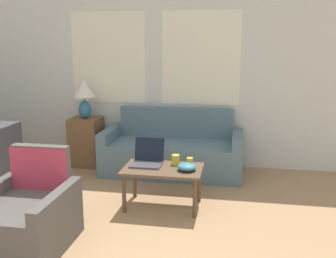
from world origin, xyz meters
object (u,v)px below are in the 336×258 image
object	(u,v)px
armchair	(27,218)
cup_navy	(190,161)
cup_yellow	(176,160)
coffee_table	(163,173)
couch	(173,153)
snack_bowl	(187,167)
table_lamp	(84,94)
laptop	(148,159)

from	to	relation	value
armchair	cup_navy	bearing A→B (deg)	42.63
cup_yellow	coffee_table	bearing A→B (deg)	-128.66
couch	armchair	bearing A→B (deg)	-112.63
coffee_table	cup_yellow	xyz separation A→B (m)	(0.12, 0.15, 0.11)
armchair	cup_navy	xyz separation A→B (m)	(1.29, 1.19, 0.23)
couch	armchair	xyz separation A→B (m)	(-0.93, -2.23, -0.01)
couch	snack_bowl	size ratio (longest dim) A/B	9.33
coffee_table	snack_bowl	xyz separation A→B (m)	(0.27, -0.04, 0.10)
table_lamp	snack_bowl	bearing A→B (deg)	-38.91
couch	laptop	distance (m)	1.12
laptop	cup_yellow	size ratio (longest dim) A/B	3.06
armchair	couch	bearing A→B (deg)	67.37
couch	cup_navy	bearing A→B (deg)	-70.82
table_lamp	snack_bowl	size ratio (longest dim) A/B	2.72
cup_navy	snack_bowl	xyz separation A→B (m)	(-0.01, -0.19, -0.00)
snack_bowl	armchair	bearing A→B (deg)	-142.04
laptop	snack_bowl	world-z (taller)	laptop
armchair	laptop	distance (m)	1.43
coffee_table	armchair	bearing A→B (deg)	-134.35
armchair	coffee_table	size ratio (longest dim) A/B	0.99
couch	snack_bowl	distance (m)	1.30
cup_yellow	snack_bowl	xyz separation A→B (m)	(0.15, -0.19, -0.02)
cup_navy	cup_yellow	world-z (taller)	cup_yellow
couch	coffee_table	size ratio (longest dim) A/B	2.22
table_lamp	coffee_table	bearing A→B (deg)	-43.01
cup_yellow	table_lamp	bearing A→B (deg)	142.64
laptop	couch	bearing A→B (deg)	84.47
cup_navy	laptop	bearing A→B (deg)	-174.58
laptop	snack_bowl	distance (m)	0.48
couch	table_lamp	xyz separation A→B (m)	(-1.30, 0.11, 0.78)
armchair	snack_bowl	bearing A→B (deg)	37.96
armchair	laptop	bearing A→B (deg)	54.23
laptop	cup_yellow	xyz separation A→B (m)	(0.31, 0.04, -0.01)
armchair	cup_yellow	distance (m)	1.66
couch	snack_bowl	xyz separation A→B (m)	(0.35, -1.23, 0.21)
table_lamp	cup_navy	distance (m)	2.10
cup_yellow	snack_bowl	world-z (taller)	cup_yellow
laptop	snack_bowl	xyz separation A→B (m)	(0.46, -0.14, -0.02)
couch	table_lamp	bearing A→B (deg)	175.36
armchair	table_lamp	xyz separation A→B (m)	(-0.37, 2.34, 0.79)
armchair	table_lamp	world-z (taller)	table_lamp
coffee_table	cup_navy	distance (m)	0.33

